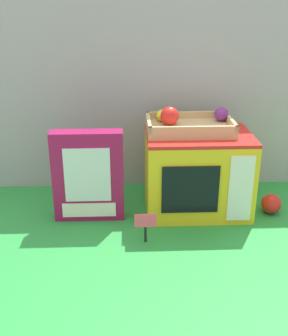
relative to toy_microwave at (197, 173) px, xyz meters
The scene contains 7 objects.
ground_plane 0.23m from the toy_microwave, 162.03° to the right, with size 1.70×1.70×0.00m, color green.
display_back_panel 0.36m from the toy_microwave, 124.77° to the left, with size 1.61×0.03×0.73m, color #A0A3A8.
toy_microwave is the anchor object (origin of this frame).
food_groups_crate 0.18m from the toy_microwave, 134.25° to the left, with size 0.30×0.20×0.09m.
cookie_set_box 0.39m from the toy_microwave, behind, with size 0.24×0.06×0.32m.
price_sign 0.30m from the toy_microwave, 131.92° to the right, with size 0.07×0.01×0.10m.
loose_toy_apple 0.29m from the toy_microwave, ahead, with size 0.07×0.07×0.07m, color red.
Camera 1 is at (-0.08, -1.34, 0.74)m, focal length 45.83 mm.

